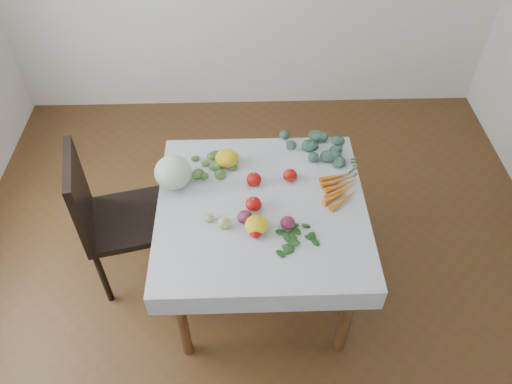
# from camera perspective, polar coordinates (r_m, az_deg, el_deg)

# --- Properties ---
(ground) EXTENTS (4.00, 4.00, 0.00)m
(ground) POSITION_cam_1_polar(r_m,az_deg,el_deg) (3.28, 0.54, -10.53)
(ground) COLOR brown
(table) EXTENTS (1.00, 1.00, 0.75)m
(table) POSITION_cam_1_polar(r_m,az_deg,el_deg) (2.76, 0.63, -3.03)
(table) COLOR brown
(table) RESTS_ON ground
(tablecloth) EXTENTS (1.12, 1.12, 0.01)m
(tablecloth) POSITION_cam_1_polar(r_m,az_deg,el_deg) (2.69, 0.64, -1.64)
(tablecloth) COLOR white
(tablecloth) RESTS_ON table
(chair) EXTENTS (0.54, 0.54, 1.00)m
(chair) POSITION_cam_1_polar(r_m,az_deg,el_deg) (3.02, -16.70, -2.38)
(chair) COLOR black
(chair) RESTS_ON ground
(cabbage) EXTENTS (0.25, 0.25, 0.18)m
(cabbage) POSITION_cam_1_polar(r_m,az_deg,el_deg) (2.77, -9.47, 2.21)
(cabbage) COLOR #D8F1CA
(cabbage) RESTS_ON tablecloth
(tomato_a) EXTENTS (0.10, 0.10, 0.07)m
(tomato_a) POSITION_cam_1_polar(r_m,az_deg,el_deg) (2.81, 3.91, 1.94)
(tomato_a) COLOR red
(tomato_a) RESTS_ON tablecloth
(tomato_b) EXTENTS (0.10, 0.10, 0.07)m
(tomato_b) POSITION_cam_1_polar(r_m,az_deg,el_deg) (2.64, -0.29, -1.37)
(tomato_b) COLOR red
(tomato_b) RESTS_ON tablecloth
(tomato_c) EXTENTS (0.10, 0.10, 0.07)m
(tomato_c) POSITION_cam_1_polar(r_m,az_deg,el_deg) (2.77, -0.25, 1.47)
(tomato_c) COLOR red
(tomato_c) RESTS_ON tablecloth
(tomato_d) EXTENTS (0.08, 0.08, 0.06)m
(tomato_d) POSITION_cam_1_polar(r_m,az_deg,el_deg) (2.53, 0.02, -4.53)
(tomato_d) COLOR red
(tomato_d) RESTS_ON tablecloth
(heirloom_back) EXTENTS (0.16, 0.16, 0.09)m
(heirloom_back) POSITION_cam_1_polar(r_m,az_deg,el_deg) (2.89, -3.35, 3.89)
(heirloom_back) COLOR yellow
(heirloom_back) RESTS_ON tablecloth
(heirloom_front) EXTENTS (0.15, 0.15, 0.09)m
(heirloom_front) POSITION_cam_1_polar(r_m,az_deg,el_deg) (2.54, 0.09, -3.78)
(heirloom_front) COLOR yellow
(heirloom_front) RESTS_ON tablecloth
(onion_a) EXTENTS (0.09, 0.09, 0.07)m
(onion_a) POSITION_cam_1_polar(r_m,az_deg,el_deg) (2.57, 3.64, -3.52)
(onion_a) COLOR #5C1A34
(onion_a) RESTS_ON tablecloth
(onion_b) EXTENTS (0.10, 0.10, 0.07)m
(onion_b) POSITION_cam_1_polar(r_m,az_deg,el_deg) (2.59, -1.30, -2.86)
(onion_b) COLOR #5C1A34
(onion_b) RESTS_ON tablecloth
(tomatillo_cluster) EXTENTS (0.10, 0.12, 0.05)m
(tomatillo_cluster) POSITION_cam_1_polar(r_m,az_deg,el_deg) (2.57, -4.00, -3.68)
(tomatillo_cluster) COLOR #C5D279
(tomatillo_cluster) RESTS_ON tablecloth
(carrot_bunch) EXTENTS (0.23, 0.31, 0.03)m
(carrot_bunch) POSITION_cam_1_polar(r_m,az_deg,el_deg) (2.80, 9.60, 0.53)
(carrot_bunch) COLOR orange
(carrot_bunch) RESTS_ON tablecloth
(kale_bunch) EXTENTS (0.36, 0.29, 0.05)m
(kale_bunch) POSITION_cam_1_polar(r_m,az_deg,el_deg) (3.01, 6.43, 5.09)
(kale_bunch) COLOR #365949
(kale_bunch) RESTS_ON tablecloth
(basil_bunch) EXTENTS (0.24, 0.21, 0.01)m
(basil_bunch) POSITION_cam_1_polar(r_m,az_deg,el_deg) (2.54, 5.13, -5.38)
(basil_bunch) COLOR #1F5219
(basil_bunch) RESTS_ON tablecloth
(dill_bunch) EXTENTS (0.27, 0.22, 0.03)m
(dill_bunch) POSITION_cam_1_polar(r_m,az_deg,el_deg) (2.90, -5.06, 3.13)
(dill_bunch) COLOR #537937
(dill_bunch) RESTS_ON tablecloth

